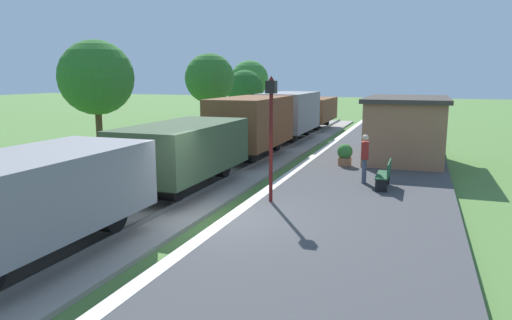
# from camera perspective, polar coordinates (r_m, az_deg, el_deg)

# --- Properties ---
(ground_plane) EXTENTS (160.00, 160.00, 0.00)m
(ground_plane) POSITION_cam_1_polar(r_m,az_deg,el_deg) (12.70, -4.96, -7.91)
(ground_plane) COLOR #517A38
(platform_slab) EXTENTS (6.00, 60.00, 0.25)m
(platform_slab) POSITION_cam_1_polar(r_m,az_deg,el_deg) (11.77, 9.55, -8.87)
(platform_slab) COLOR #424244
(platform_slab) RESTS_ON ground
(platform_edge_stripe) EXTENTS (0.36, 60.00, 0.01)m
(platform_edge_stripe) POSITION_cam_1_polar(r_m,az_deg,el_deg) (12.47, -3.29, -7.01)
(platform_edge_stripe) COLOR silver
(platform_edge_stripe) RESTS_ON platform_slab
(track_ballast) EXTENTS (3.80, 60.00, 0.12)m
(track_ballast) POSITION_cam_1_polar(r_m,az_deg,el_deg) (13.82, -14.12, -6.43)
(track_ballast) COLOR #9E9389
(track_ballast) RESTS_ON ground
(rail_near) EXTENTS (0.07, 60.00, 0.14)m
(rail_near) POSITION_cam_1_polar(r_m,az_deg,el_deg) (13.41, -11.56, -6.26)
(rail_near) COLOR slate
(rail_near) RESTS_ON track_ballast
(rail_far) EXTENTS (0.07, 60.00, 0.14)m
(rail_far) POSITION_cam_1_polar(r_m,az_deg,el_deg) (14.18, -16.58, -5.58)
(rail_far) COLOR slate
(rail_far) RESTS_ON track_ballast
(freight_train) EXTENTS (2.50, 32.60, 2.72)m
(freight_train) POSITION_cam_1_polar(r_m,az_deg,el_deg) (22.14, -0.26, 3.92)
(freight_train) COLOR gray
(freight_train) RESTS_ON rail_near
(station_hut) EXTENTS (3.50, 5.80, 2.78)m
(station_hut) POSITION_cam_1_polar(r_m,az_deg,el_deg) (22.06, 17.76, 3.74)
(station_hut) COLOR #9E6B4C
(station_hut) RESTS_ON platform_slab
(bench_near_hut) EXTENTS (0.42, 1.50, 0.91)m
(bench_near_hut) POSITION_cam_1_polar(r_m,az_deg,el_deg) (16.16, 15.47, -1.67)
(bench_near_hut) COLOR #1E4C2D
(bench_near_hut) RESTS_ON platform_slab
(bench_down_platform) EXTENTS (0.42, 1.50, 0.91)m
(bench_down_platform) POSITION_cam_1_polar(r_m,az_deg,el_deg) (26.56, 17.16, 2.76)
(bench_down_platform) COLOR #1E4C2D
(bench_down_platform) RESTS_ON platform_slab
(person_waiting) EXTENTS (0.26, 0.39, 1.71)m
(person_waiting) POSITION_cam_1_polar(r_m,az_deg,el_deg) (16.65, 13.11, 0.39)
(person_waiting) COLOR #474C66
(person_waiting) RESTS_ON platform_slab
(potted_planter) EXTENTS (0.64, 0.64, 0.92)m
(potted_planter) POSITION_cam_1_polar(r_m,az_deg,el_deg) (19.86, 10.77, 0.68)
(potted_planter) COLOR #9E6642
(potted_planter) RESTS_ON platform_slab
(lamp_post_near) EXTENTS (0.28, 0.28, 3.70)m
(lamp_post_near) POSITION_cam_1_polar(r_m,az_deg,el_deg) (13.60, 1.86, 5.38)
(lamp_post_near) COLOR #591414
(lamp_post_near) RESTS_ON platform_slab
(tree_trackside_mid) EXTENTS (3.18, 3.18, 5.48)m
(tree_trackside_mid) POSITION_cam_1_polar(r_m,az_deg,el_deg) (21.35, -18.88, 9.45)
(tree_trackside_mid) COLOR #4C3823
(tree_trackside_mid) RESTS_ON ground
(tree_trackside_far) EXTENTS (2.86, 2.86, 5.25)m
(tree_trackside_far) POSITION_cam_1_polar(r_m,az_deg,el_deg) (27.48, -5.65, 9.82)
(tree_trackside_far) COLOR #4C3823
(tree_trackside_far) RESTS_ON ground
(tree_field_left) EXTENTS (2.80, 2.80, 4.42)m
(tree_field_left) POSITION_cam_1_polar(r_m,az_deg,el_deg) (35.82, -1.39, 8.67)
(tree_field_left) COLOR #4C3823
(tree_field_left) RESTS_ON ground
(tree_field_distant) EXTENTS (3.33, 3.33, 5.34)m
(tree_field_distant) POSITION_cam_1_polar(r_m,az_deg,el_deg) (41.92, -0.80, 9.78)
(tree_field_distant) COLOR #4C3823
(tree_field_distant) RESTS_ON ground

